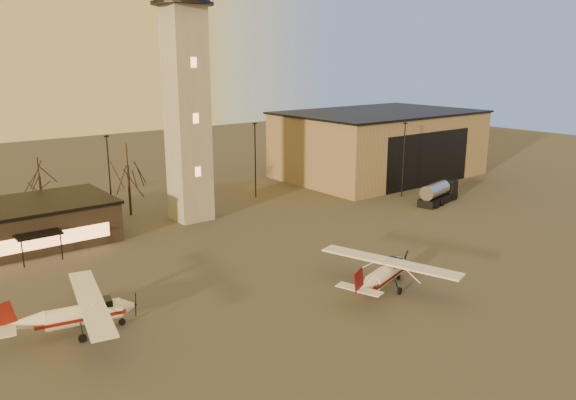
{
  "coord_description": "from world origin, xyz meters",
  "views": [
    {
      "loc": [
        -30.21,
        -27.29,
        18.51
      ],
      "look_at": [
        1.2,
        13.0,
        5.51
      ],
      "focal_mm": 35.0,
      "sensor_mm": 36.0,
      "label": 1
    }
  ],
  "objects": [
    {
      "name": "cessna_front",
      "position": [
        2.7,
        1.69,
        1.14
      ],
      "size": [
        9.74,
        12.03,
        3.35
      ],
      "rotation": [
        0.0,
        0.0,
        0.3
      ],
      "color": "white",
      "rests_on": "ground"
    },
    {
      "name": "hangar",
      "position": [
        36.0,
        33.98,
        5.15
      ],
      "size": [
        30.6,
        20.6,
        10.3
      ],
      "color": "#9C8166",
      "rests_on": "ground"
    },
    {
      "name": "control_tower",
      "position": [
        0.0,
        30.0,
        16.33
      ],
      "size": [
        6.8,
        6.8,
        32.6
      ],
      "color": "gray",
      "rests_on": "ground"
    },
    {
      "name": "fuel_truck",
      "position": [
        29.1,
        16.8,
        1.12
      ],
      "size": [
        7.92,
        3.81,
        2.83
      ],
      "rotation": [
        0.0,
        0.0,
        0.22
      ],
      "color": "black",
      "rests_on": "ground"
    },
    {
      "name": "ground",
      "position": [
        0.0,
        0.0,
        0.0
      ],
      "size": [
        220.0,
        220.0,
        0.0
      ],
      "primitive_type": "plane",
      "color": "#3F3C3A",
      "rests_on": "ground"
    },
    {
      "name": "tree_row",
      "position": [
        -13.7,
        39.16,
        5.94
      ],
      "size": [
        37.2,
        9.2,
        8.8
      ],
      "color": "black",
      "rests_on": "ground"
    },
    {
      "name": "light_poles",
      "position": [
        0.5,
        31.0,
        5.41
      ],
      "size": [
        58.5,
        12.25,
        10.14
      ],
      "color": "black",
      "rests_on": "ground"
    },
    {
      "name": "cessna_rear",
      "position": [
        -19.38,
        9.28,
        1.14
      ],
      "size": [
        9.6,
        12.08,
        3.32
      ],
      "rotation": [
        0.0,
        0.0,
        -0.2
      ],
      "color": "white",
      "rests_on": "ground"
    }
  ]
}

